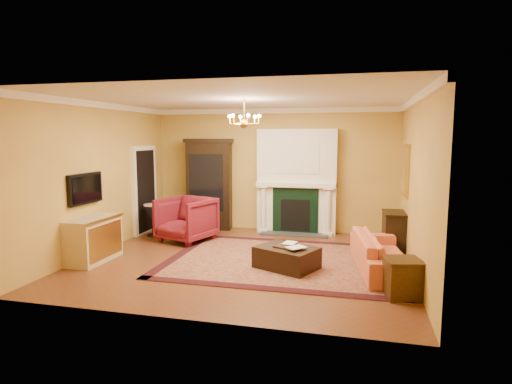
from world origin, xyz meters
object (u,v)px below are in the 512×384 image
(pedestal_table, at_px, (153,218))
(commode, at_px, (93,239))
(end_table, at_px, (402,279))
(leather_ottoman, at_px, (287,258))
(wingback_armchair, at_px, (186,217))
(console_table, at_px, (394,232))
(china_cabinet, at_px, (210,186))
(coral_sofa, at_px, (383,247))

(pedestal_table, height_order, commode, commode)
(end_table, height_order, leather_ottoman, end_table)
(pedestal_table, relative_size, end_table, 1.40)
(commode, bearing_deg, pedestal_table, 87.14)
(wingback_armchair, bearing_deg, console_table, 21.54)
(china_cabinet, distance_m, end_table, 5.79)
(end_table, relative_size, leather_ottoman, 0.54)
(pedestal_table, height_order, coral_sofa, coral_sofa)
(wingback_armchair, xyz_separation_m, console_table, (4.44, 0.18, -0.15))
(wingback_armchair, bearing_deg, pedestal_table, -176.39)
(end_table, bearing_deg, pedestal_table, 153.31)
(commode, xyz_separation_m, leather_ottoman, (3.59, 0.39, -0.21))
(commode, relative_size, end_table, 2.05)
(pedestal_table, height_order, leather_ottoman, pedestal_table)
(console_table, distance_m, leather_ottoman, 2.54)
(china_cabinet, bearing_deg, end_table, -49.17)
(coral_sofa, bearing_deg, end_table, -178.58)
(wingback_armchair, relative_size, end_table, 1.99)
(wingback_armchair, relative_size, console_table, 1.38)
(china_cabinet, relative_size, leather_ottoman, 2.16)
(pedestal_table, xyz_separation_m, end_table, (5.31, -2.67, -0.17))
(pedestal_table, height_order, console_table, console_table)
(commode, xyz_separation_m, coral_sofa, (5.24, 0.65, 0.01))
(coral_sofa, xyz_separation_m, console_table, (0.27, 1.39, -0.03))
(wingback_armchair, height_order, leather_ottoman, wingback_armchair)
(china_cabinet, xyz_separation_m, coral_sofa, (4.09, -2.58, -0.66))
(china_cabinet, distance_m, pedestal_table, 1.63)
(wingback_armchair, relative_size, coral_sofa, 0.50)
(china_cabinet, bearing_deg, commode, -117.41)
(china_cabinet, height_order, end_table, china_cabinet)
(china_cabinet, bearing_deg, wingback_armchair, -100.81)
(console_table, bearing_deg, china_cabinet, 161.72)
(console_table, bearing_deg, commode, -162.73)
(commode, bearing_deg, china_cabinet, 71.29)
(wingback_armchair, distance_m, commode, 2.16)
(end_table, height_order, console_table, console_table)
(pedestal_table, distance_m, leather_ottoman, 3.88)
(china_cabinet, relative_size, end_table, 4.00)
(coral_sofa, bearing_deg, wingback_armchair, 65.05)
(china_cabinet, xyz_separation_m, wingback_armchair, (-0.07, -1.37, -0.55))
(commode, distance_m, coral_sofa, 5.28)
(wingback_armchair, bearing_deg, leather_ottoman, -11.16)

